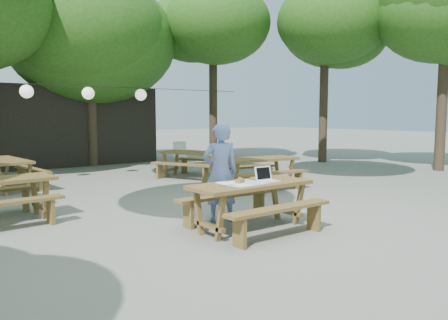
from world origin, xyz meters
TOP-DOWN VIEW (x-y plane):
  - ground at (0.00, 0.00)m, footprint 80.00×80.00m
  - pavilion at (0.50, 10.50)m, footprint 6.00×3.00m
  - main_picnic_table at (-0.13, -0.88)m, footprint 2.00×1.58m
  - picnic_table_ne at (2.56, 2.00)m, footprint 2.08×1.81m
  - picnic_table_far_w at (-2.52, 5.42)m, footprint 1.76×2.07m
  - picnic_table_far_e at (2.28, 4.46)m, footprint 2.25×2.40m
  - woman at (-0.19, -0.16)m, footprint 0.72×0.60m
  - plastic_chair at (3.09, 6.55)m, footprint 0.58×0.58m
  - laptop at (0.15, -0.92)m, footprint 0.33×0.26m
  - tabletop_clutter at (-0.31, -0.87)m, footprint 0.72×0.61m
  - paper_lanterns at (-0.19, 6.00)m, footprint 9.00×0.34m

SIDE VIEW (x-z plane):
  - ground at x=0.00m, z-range 0.00..0.00m
  - plastic_chair at x=3.09m, z-range -0.19..0.71m
  - main_picnic_table at x=-0.13m, z-range 0.01..0.76m
  - picnic_table_ne at x=2.56m, z-range 0.01..0.76m
  - picnic_table_far_w at x=-2.52m, z-range 0.01..0.76m
  - picnic_table_far_e at x=2.28m, z-range 0.01..0.76m
  - tabletop_clutter at x=-0.31m, z-range 0.72..0.80m
  - laptop at x=0.15m, z-range 0.69..0.93m
  - woman at x=-0.19m, z-range 0.00..1.68m
  - pavilion at x=0.50m, z-range 0.00..2.80m
  - paper_lanterns at x=-0.19m, z-range 2.21..2.59m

